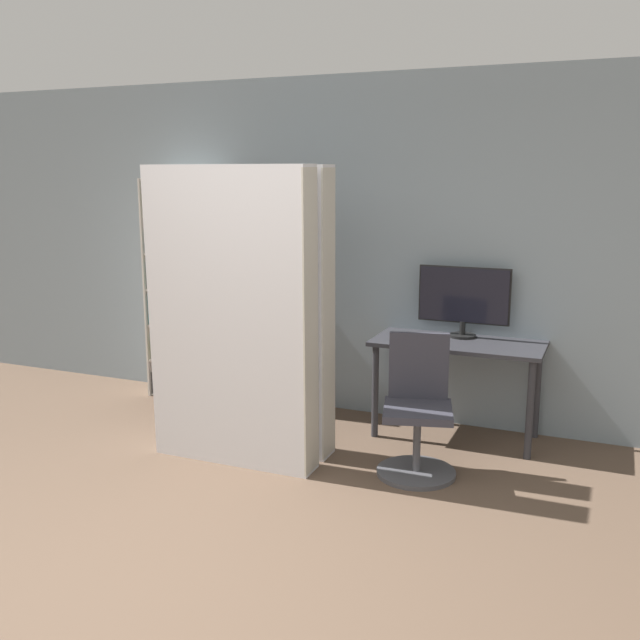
% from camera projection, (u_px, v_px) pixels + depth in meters
% --- Properties ---
extents(ground_plane, '(16.00, 16.00, 0.00)m').
position_uv_depth(ground_plane, '(118.00, 604.00, 3.28)').
color(ground_plane, brown).
extents(wall_back, '(8.00, 0.06, 2.70)m').
position_uv_depth(wall_back, '(350.00, 249.00, 5.75)').
color(wall_back, gray).
rests_on(wall_back, ground).
extents(desk, '(1.24, 0.57, 0.74)m').
position_uv_depth(desk, '(457.00, 356.00, 5.24)').
color(desk, '#2D2D33').
rests_on(desk, ground).
extents(monitor, '(0.68, 0.20, 0.53)m').
position_uv_depth(monitor, '(464.00, 298.00, 5.31)').
color(monitor, black).
rests_on(monitor, desk).
extents(office_chair, '(0.54, 0.54, 0.91)m').
position_uv_depth(office_chair, '(417.00, 419.00, 4.67)').
color(office_chair, '#4C4C51').
rests_on(office_chair, ground).
extents(bookshelf, '(0.67, 0.34, 1.90)m').
position_uv_depth(bookshelf, '(180.00, 288.00, 6.24)').
color(bookshelf, beige).
rests_on(bookshelf, ground).
extents(mattress_near, '(1.16, 0.25, 2.01)m').
position_uv_depth(mattress_near, '(232.00, 319.00, 4.72)').
color(mattress_near, silver).
rests_on(mattress_near, ground).
extents(mattress_far, '(1.16, 0.24, 2.00)m').
position_uv_depth(mattress_far, '(253.00, 311.00, 4.99)').
color(mattress_far, silver).
rests_on(mattress_far, ground).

